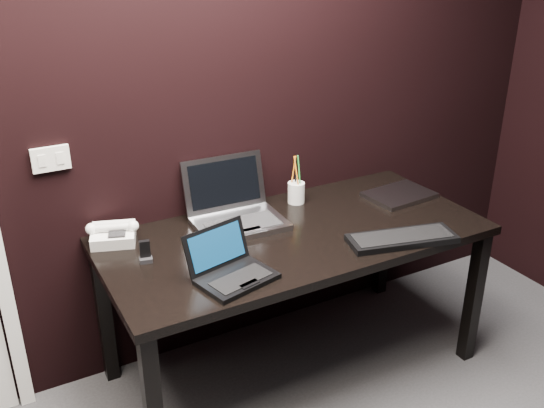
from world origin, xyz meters
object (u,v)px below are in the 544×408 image
desk (295,247)px  desk_phone (113,234)px  netbook (231,269)px  closed_laptop (399,195)px  silver_laptop (236,212)px  ext_keyboard (402,238)px  mobile_phone (145,254)px  pen_cup (296,192)px

desk → desk_phone: desk_phone is taller
netbook → closed_laptop: size_ratio=0.98×
silver_laptop → closed_laptop: (0.85, -0.13, -0.04)m
netbook → desk_phone: size_ratio=1.46×
desk → closed_laptop: bearing=7.3°
desk_phone → netbook: bearing=-57.6°
ext_keyboard → closed_laptop: (0.30, 0.38, -0.00)m
netbook → desk_phone: netbook is taller
silver_laptop → mobile_phone: 0.49m
closed_laptop → mobile_phone: (-1.32, -0.02, 0.02)m
silver_laptop → closed_laptop: size_ratio=1.20×
ext_keyboard → pen_cup: size_ratio=2.03×
closed_laptop → desk_phone: bearing=171.8°
ext_keyboard → silver_laptop: bearing=137.0°
pen_cup → desk: bearing=-121.5°
desk → pen_cup: (0.17, 0.27, 0.13)m
silver_laptop → netbook: bearing=-117.5°
netbook → ext_keyboard: netbook is taller
ext_keyboard → pen_cup: 0.60m
closed_laptop → desk_phone: size_ratio=1.49×
desk_phone → mobile_phone: size_ratio=2.57×
ext_keyboard → pen_cup: pen_cup is taller
netbook → silver_laptop: (0.22, 0.43, 0.01)m
netbook → mobile_phone: netbook is taller
silver_laptop → closed_laptop: silver_laptop is taller
desk → desk_phone: size_ratio=7.44×
desk → desk_phone: (-0.73, 0.28, 0.12)m
mobile_phone → netbook: bearing=-48.6°
silver_laptop → ext_keyboard: bearing=-43.0°
desk → ext_keyboard: 0.47m
silver_laptop → desk_phone: 0.55m
netbook → mobile_phone: 0.38m
netbook → desk: bearing=27.8°
closed_laptop → netbook: bearing=-164.3°
closed_laptop → mobile_phone: bearing=-179.2°
desk → pen_cup: 0.35m
silver_laptop → closed_laptop: 0.86m
netbook → pen_cup: bearing=40.3°
closed_laptop → mobile_phone: 1.32m
ext_keyboard → netbook: bearing=174.1°
netbook → silver_laptop: bearing=62.5°
desk → netbook: bearing=-152.2°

